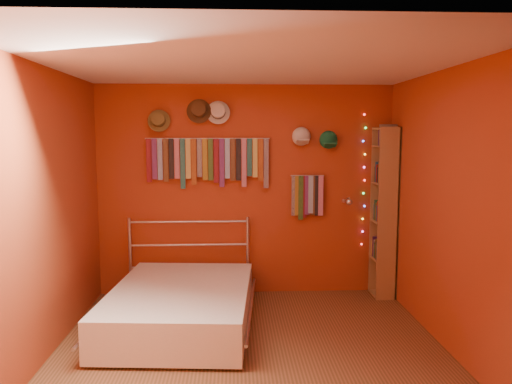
{
  "coord_description": "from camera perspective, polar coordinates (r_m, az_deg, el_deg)",
  "views": [
    {
      "loc": [
        -0.15,
        -4.17,
        1.92
      ],
      "look_at": [
        0.09,
        0.9,
        1.33
      ],
      "focal_mm": 35.0,
      "sensor_mm": 36.0,
      "label": 1
    }
  ],
  "objects": [
    {
      "name": "fedora_brown",
      "position": [
        5.84,
        -6.57,
        9.26
      ],
      "size": [
        0.29,
        0.16,
        0.28
      ],
      "rotation": [
        1.36,
        0.0,
        0.0
      ],
      "color": "#48311A",
      "rests_on": "back_wall"
    },
    {
      "name": "cap_green",
      "position": [
        5.98,
        8.29,
        5.91
      ],
      "size": [
        0.2,
        0.25,
        0.2
      ],
      "color": "#16663B",
      "rests_on": "back_wall"
    },
    {
      "name": "back_wall",
      "position": [
        5.96,
        -1.2,
        0.18
      ],
      "size": [
        3.5,
        0.02,
        2.5
      ],
      "primitive_type": "cube",
      "color": "maroon",
      "rests_on": "ground"
    },
    {
      "name": "bed",
      "position": [
        5.15,
        -8.55,
        -12.72
      ],
      "size": [
        1.57,
        2.0,
        0.94
      ],
      "rotation": [
        0.0,
        0.0,
        -0.08
      ],
      "color": "silver",
      "rests_on": "ground"
    },
    {
      "name": "bookshelf",
      "position": [
        6.05,
        14.77,
        -2.17
      ],
      "size": [
        0.25,
        0.34,
        2.0
      ],
      "color": "#9A7045",
      "rests_on": "ground"
    },
    {
      "name": "ground",
      "position": [
        4.59,
        -0.56,
        -18.07
      ],
      "size": [
        3.5,
        3.5,
        0.0
      ],
      "primitive_type": "plane",
      "color": "brown",
      "rests_on": "ground"
    },
    {
      "name": "small_tie_rack",
      "position": [
        5.97,
        5.88,
        -0.36
      ],
      "size": [
        0.4,
        0.03,
        0.53
      ],
      "color": "silver",
      "rests_on": "back_wall"
    },
    {
      "name": "ceiling",
      "position": [
        4.21,
        -0.6,
        14.55
      ],
      "size": [
        3.5,
        3.5,
        0.02
      ],
      "primitive_type": "cube",
      "color": "white",
      "rests_on": "back_wall"
    },
    {
      "name": "right_wall",
      "position": [
        4.63,
        21.62,
        -2.15
      ],
      "size": [
        0.02,
        3.5,
        2.5
      ],
      "primitive_type": "cube",
      "color": "maroon",
      "rests_on": "ground"
    },
    {
      "name": "fedora_olive",
      "position": [
        5.89,
        -11.08,
        8.08
      ],
      "size": [
        0.26,
        0.14,
        0.26
      ],
      "rotation": [
        1.36,
        0.0,
        0.0
      ],
      "color": "brown",
      "rests_on": "back_wall"
    },
    {
      "name": "fedora_white",
      "position": [
        5.83,
        -4.36,
        9.13
      ],
      "size": [
        0.27,
        0.15,
        0.27
      ],
      "rotation": [
        1.36,
        0.0,
        0.0
      ],
      "color": "silver",
      "rests_on": "back_wall"
    },
    {
      "name": "left_wall",
      "position": [
        4.51,
        -23.39,
        -2.45
      ],
      "size": [
        0.02,
        3.5,
        2.5
      ],
      "primitive_type": "cube",
      "color": "maroon",
      "rests_on": "ground"
    },
    {
      "name": "reading_lamp",
      "position": [
        5.87,
        10.5,
        -1.09
      ],
      "size": [
        0.08,
        0.33,
        0.1
      ],
      "color": "silver",
      "rests_on": "back_wall"
    },
    {
      "name": "cap_white",
      "position": [
        5.92,
        5.19,
        6.32
      ],
      "size": [
        0.2,
        0.25,
        0.2
      ],
      "color": "silver",
      "rests_on": "back_wall"
    },
    {
      "name": "tie_rack",
      "position": [
        5.87,
        -5.48,
        3.77
      ],
      "size": [
        1.45,
        0.03,
        0.59
      ],
      "color": "silver",
      "rests_on": "back_wall"
    },
    {
      "name": "fairy_lights",
      "position": [
        6.11,
        12.21,
        1.32
      ],
      "size": [
        0.06,
        0.02,
        1.59
      ],
      "color": "#FF3333",
      "rests_on": "back_wall"
    }
  ]
}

